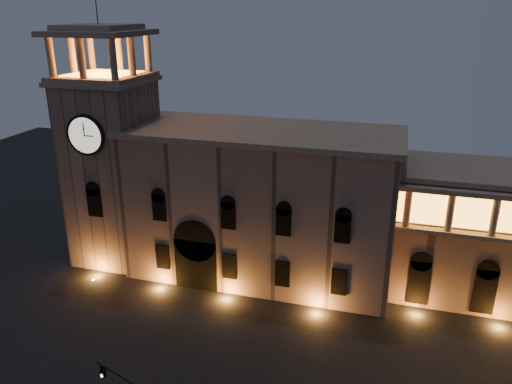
% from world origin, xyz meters
% --- Properties ---
extents(government_building, '(30.80, 12.80, 17.60)m').
position_xyz_m(government_building, '(-2.08, 21.93, 8.77)').
color(government_building, '#866857').
rests_on(government_building, ground).
extents(clock_tower, '(9.80, 9.80, 32.40)m').
position_xyz_m(clock_tower, '(-20.50, 20.98, 12.50)').
color(clock_tower, '#866857').
rests_on(clock_tower, ground).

